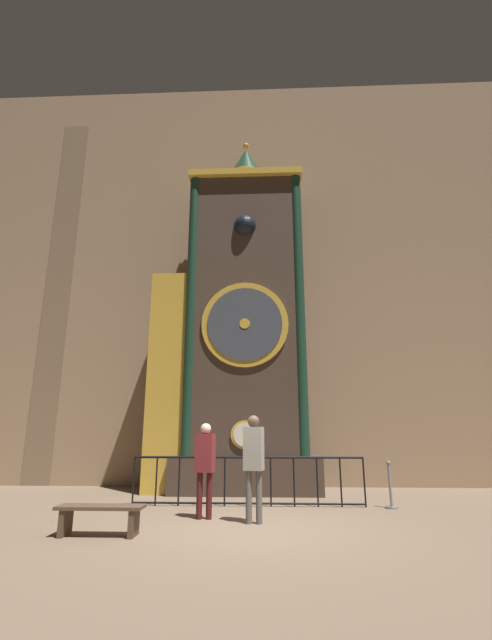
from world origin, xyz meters
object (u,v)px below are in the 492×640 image
at_px(clock_tower, 236,327).
at_px(visitor_far, 254,457).
at_px(visitor_near, 205,460).
at_px(visitor_bench, 100,514).
at_px(stanchion_post, 391,493).

bearing_deg(clock_tower, visitor_far, -81.17).
relative_size(clock_tower, visitor_far, 5.81).
relative_size(visitor_near, visitor_bench, 1.28).
bearing_deg(stanchion_post, visitor_bench, -152.29).
bearing_deg(visitor_near, clock_tower, 98.95).
distance_m(stanchion_post, visitor_bench, 5.87).
height_order(clock_tower, visitor_bench, clock_tower).
distance_m(visitor_near, visitor_far, 1.01).
bearing_deg(visitor_far, stanchion_post, 46.05).
xyz_separation_m(visitor_near, visitor_far, (0.93, -0.37, 0.09)).
bearing_deg(visitor_near, visitor_far, -7.81).
distance_m(visitor_near, stanchion_post, 4.07).
xyz_separation_m(clock_tower, visitor_bench, (-1.74, -4.95, -4.17)).
distance_m(visitor_near, visitor_bench, 2.11).
height_order(visitor_far, stanchion_post, visitor_far).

